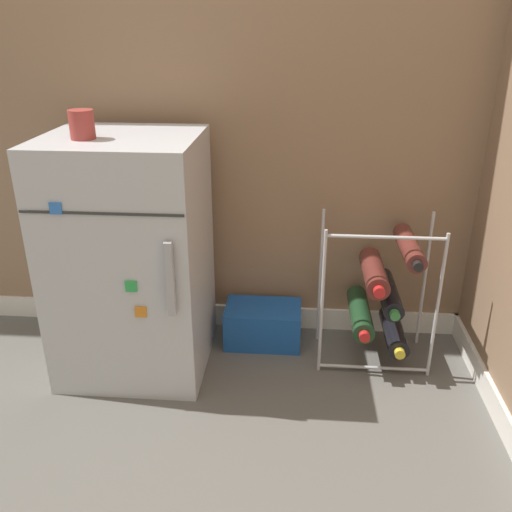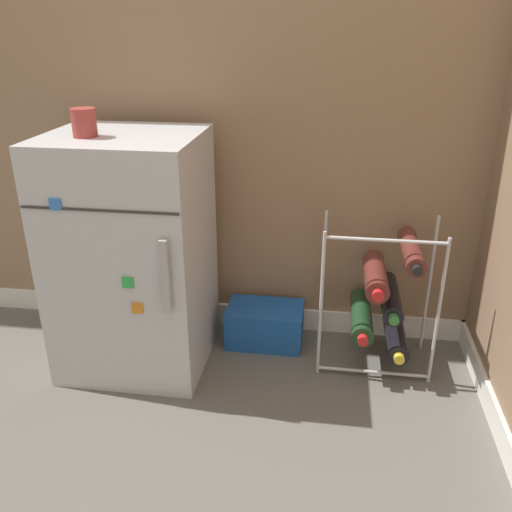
# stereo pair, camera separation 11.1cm
# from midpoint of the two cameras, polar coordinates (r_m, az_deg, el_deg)

# --- Properties ---
(ground_plane) EXTENTS (14.00, 14.00, 0.00)m
(ground_plane) POSITION_cam_midpoint_polar(r_m,az_deg,el_deg) (1.79, -3.54, -17.86)
(ground_plane) COLOR #56544F
(wall_back) EXTENTS (6.81, 0.07, 2.50)m
(wall_back) POSITION_cam_midpoint_polar(r_m,az_deg,el_deg) (2.03, -0.17, 25.10)
(wall_back) COLOR #84664C
(wall_back) RESTS_ON ground_plane
(mini_fridge) EXTENTS (0.51, 0.49, 0.85)m
(mini_fridge) POSITION_cam_midpoint_polar(r_m,az_deg,el_deg) (1.95, -11.24, 0.16)
(mini_fridge) COLOR #B7BABF
(mini_fridge) RESTS_ON ground_plane
(wine_rack) EXTENTS (0.41, 0.33, 0.55)m
(wine_rack) POSITION_cam_midpoint_polar(r_m,az_deg,el_deg) (2.01, 14.90, -4.23)
(wine_rack) COLOR #B2B2B7
(wine_rack) RESTS_ON ground_plane
(soda_box) EXTENTS (0.30, 0.19, 0.15)m
(soda_box) POSITION_cam_midpoint_polar(r_m,az_deg,el_deg) (2.17, 2.43, -7.23)
(soda_box) COLOR #194C9E
(soda_box) RESTS_ON ground_plane
(fridge_top_cup) EXTENTS (0.08, 0.08, 0.09)m
(fridge_top_cup) POSITION_cam_midpoint_polar(r_m,az_deg,el_deg) (1.80, -15.94, 13.34)
(fridge_top_cup) COLOR maroon
(fridge_top_cup) RESTS_ON mini_fridge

